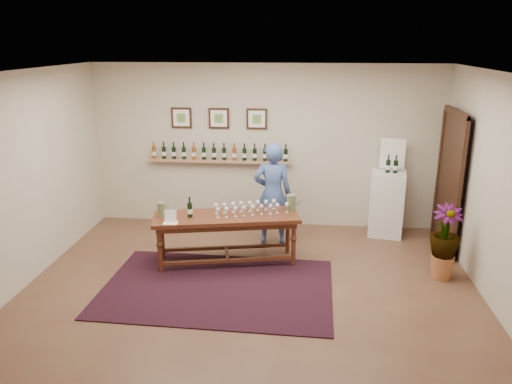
# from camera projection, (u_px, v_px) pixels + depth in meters

# --- Properties ---
(ground) EXTENTS (6.00, 6.00, 0.00)m
(ground) POSITION_uv_depth(u_px,v_px,m) (250.00, 289.00, 6.61)
(ground) COLOR brown
(ground) RESTS_ON ground
(room_shell) EXTENTS (6.00, 6.00, 6.00)m
(room_shell) POSITION_uv_depth(u_px,v_px,m) (396.00, 175.00, 7.85)
(room_shell) COLOR beige
(room_shell) RESTS_ON ground
(rug) EXTENTS (3.07, 2.09, 0.02)m
(rug) POSITION_uv_depth(u_px,v_px,m) (218.00, 287.00, 6.63)
(rug) COLOR #400F0B
(rug) RESTS_ON ground
(tasting_table) EXTENTS (2.18, 1.09, 0.74)m
(tasting_table) POSITION_uv_depth(u_px,v_px,m) (226.00, 222.00, 7.22)
(tasting_table) COLOR #471911
(tasting_table) RESTS_ON ground
(table_glasses) EXTENTS (1.20, 0.63, 0.16)m
(table_glasses) POSITION_uv_depth(u_px,v_px,m) (247.00, 208.00, 7.24)
(table_glasses) COLOR silver
(table_glasses) RESTS_ON tasting_table
(table_bottles) EXTENTS (0.30, 0.20, 0.30)m
(table_bottles) POSITION_uv_depth(u_px,v_px,m) (190.00, 206.00, 7.10)
(table_bottles) COLOR black
(table_bottles) RESTS_ON tasting_table
(pitcher_left) EXTENTS (0.14, 0.14, 0.21)m
(pitcher_left) POSITION_uv_depth(u_px,v_px,m) (162.00, 209.00, 7.10)
(pitcher_left) COLOR #5D6A42
(pitcher_left) RESTS_ON tasting_table
(pitcher_right) EXTENTS (0.16, 0.16, 0.24)m
(pitcher_right) POSITION_uv_depth(u_px,v_px,m) (291.00, 203.00, 7.34)
(pitcher_right) COLOR #5D6A42
(pitcher_right) RESTS_ON tasting_table
(menu_card) EXTENTS (0.21, 0.16, 0.18)m
(menu_card) POSITION_uv_depth(u_px,v_px,m) (171.00, 216.00, 6.87)
(menu_card) COLOR white
(menu_card) RESTS_ON tasting_table
(display_pedestal) EXTENTS (0.63, 0.63, 1.09)m
(display_pedestal) POSITION_uv_depth(u_px,v_px,m) (387.00, 203.00, 8.33)
(display_pedestal) COLOR white
(display_pedestal) RESTS_ON ground
(pedestal_bottles) EXTENTS (0.30, 0.12, 0.29)m
(pedestal_bottles) POSITION_uv_depth(u_px,v_px,m) (392.00, 164.00, 8.08)
(pedestal_bottles) COLOR black
(pedestal_bottles) RESTS_ON display_pedestal
(info_sign) EXTENTS (0.40, 0.09, 0.55)m
(info_sign) POSITION_uv_depth(u_px,v_px,m) (393.00, 154.00, 8.21)
(info_sign) COLOR white
(info_sign) RESTS_ON display_pedestal
(potted_plant) EXTENTS (0.50, 0.50, 0.91)m
(potted_plant) POSITION_uv_depth(u_px,v_px,m) (445.00, 242.00, 6.76)
(potted_plant) COLOR #A86138
(potted_plant) RESTS_ON ground
(person) EXTENTS (0.63, 0.43, 1.65)m
(person) POSITION_uv_depth(u_px,v_px,m) (273.00, 194.00, 7.88)
(person) COLOR #3D5692
(person) RESTS_ON ground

